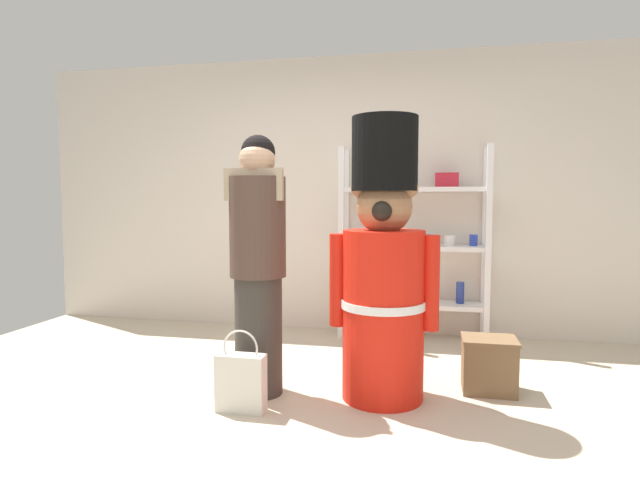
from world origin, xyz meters
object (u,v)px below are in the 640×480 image
(person_shopper, at_px, (258,261))
(merchandise_shelf, at_px, (413,242))
(teddy_bear_guard, at_px, (383,274))
(shopping_bag, at_px, (241,381))
(display_crate, at_px, (489,364))

(person_shopper, bearing_deg, merchandise_shelf, 59.36)
(person_shopper, bearing_deg, teddy_bear_guard, 5.98)
(teddy_bear_guard, xyz_separation_m, person_shopper, (-0.79, -0.08, 0.07))
(shopping_bag, bearing_deg, teddy_bear_guard, 25.79)
(shopping_bag, height_order, display_crate, shopping_bag)
(teddy_bear_guard, xyz_separation_m, display_crate, (0.67, 0.25, -0.61))
(merchandise_shelf, distance_m, display_crate, 1.51)
(person_shopper, relative_size, display_crate, 4.68)
(merchandise_shelf, relative_size, teddy_bear_guard, 0.98)
(person_shopper, bearing_deg, shopping_bag, -91.70)
(display_crate, bearing_deg, shopping_bag, -156.43)
(teddy_bear_guard, bearing_deg, display_crate, 20.80)
(teddy_bear_guard, bearing_deg, person_shopper, -174.02)
(teddy_bear_guard, distance_m, person_shopper, 0.80)
(person_shopper, distance_m, shopping_bag, 0.75)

